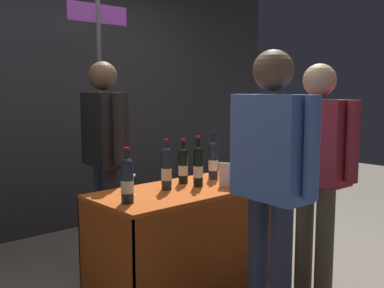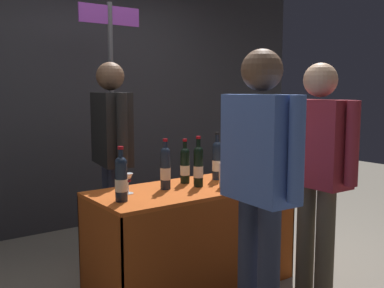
% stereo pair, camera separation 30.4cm
% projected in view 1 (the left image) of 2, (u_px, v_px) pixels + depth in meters
% --- Properties ---
extents(ground_plane, '(12.00, 12.00, 0.00)m').
position_uv_depth(ground_plane, '(192.00, 286.00, 3.17)').
color(ground_plane, gray).
extents(back_partition, '(5.69, 0.12, 3.19)m').
position_uv_depth(back_partition, '(65.00, 69.00, 4.36)').
color(back_partition, '#2D2D33').
rests_on(back_partition, ground_plane).
extents(tasting_table, '(1.41, 0.63, 0.72)m').
position_uv_depth(tasting_table, '(192.00, 219.00, 3.11)').
color(tasting_table, '#B74C19').
rests_on(tasting_table, ground_plane).
extents(featured_wine_bottle, '(0.07, 0.07, 0.34)m').
position_uv_depth(featured_wine_bottle, '(258.00, 161.00, 3.27)').
color(featured_wine_bottle, black).
rests_on(featured_wine_bottle, tasting_table).
extents(display_bottle_0, '(0.07, 0.07, 0.32)m').
position_uv_depth(display_bottle_0, '(183.00, 165.00, 3.19)').
color(display_bottle_0, black).
rests_on(display_bottle_0, tasting_table).
extents(display_bottle_1, '(0.07, 0.07, 0.34)m').
position_uv_depth(display_bottle_1, '(166.00, 168.00, 2.98)').
color(display_bottle_1, '#192333').
rests_on(display_bottle_1, tasting_table).
extents(display_bottle_2, '(0.07, 0.07, 0.35)m').
position_uv_depth(display_bottle_2, '(251.00, 163.00, 3.16)').
color(display_bottle_2, '#192333').
rests_on(display_bottle_2, tasting_table).
extents(display_bottle_3, '(0.07, 0.07, 0.35)m').
position_uv_depth(display_bottle_3, '(198.00, 165.00, 3.08)').
color(display_bottle_3, black).
rests_on(display_bottle_3, tasting_table).
extents(display_bottle_4, '(0.08, 0.08, 0.33)m').
position_uv_depth(display_bottle_4, '(127.00, 179.00, 2.63)').
color(display_bottle_4, '#192333').
rests_on(display_bottle_4, tasting_table).
extents(display_bottle_5, '(0.07, 0.07, 0.32)m').
position_uv_depth(display_bottle_5, '(234.00, 165.00, 3.20)').
color(display_bottle_5, black).
rests_on(display_bottle_5, tasting_table).
extents(display_bottle_6, '(0.07, 0.07, 0.36)m').
position_uv_depth(display_bottle_6, '(213.00, 159.00, 3.34)').
color(display_bottle_6, '#192333').
rests_on(display_bottle_6, tasting_table).
extents(wine_glass_near_vendor, '(0.07, 0.07, 0.13)m').
position_uv_depth(wine_glass_near_vendor, '(131.00, 180.00, 2.83)').
color(wine_glass_near_vendor, silver).
rests_on(wine_glass_near_vendor, tasting_table).
extents(brochure_stand, '(0.09, 0.16, 0.17)m').
position_uv_depth(brochure_stand, '(231.00, 175.00, 3.04)').
color(brochure_stand, silver).
rests_on(brochure_stand, tasting_table).
extents(vendor_presenter, '(0.29, 0.64, 1.61)m').
position_uv_depth(vendor_presenter, '(104.00, 144.00, 3.46)').
color(vendor_presenter, '#2D3347').
rests_on(vendor_presenter, ground_plane).
extents(taster_foreground_right, '(0.22, 0.58, 1.56)m').
position_uv_depth(taster_foreground_right, '(317.00, 161.00, 2.92)').
color(taster_foreground_right, '#4C4233').
rests_on(taster_foreground_right, ground_plane).
extents(taster_foreground_left, '(0.24, 0.60, 1.60)m').
position_uv_depth(taster_foreground_left, '(271.00, 169.00, 2.41)').
color(taster_foreground_left, '#2D3347').
rests_on(taster_foreground_left, ground_plane).
extents(booth_signpost, '(0.56, 0.04, 2.14)m').
position_uv_depth(booth_signpost, '(100.00, 99.00, 3.83)').
color(booth_signpost, '#47474C').
rests_on(booth_signpost, ground_plane).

